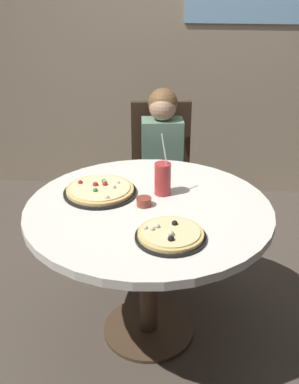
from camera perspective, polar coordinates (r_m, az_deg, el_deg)
name	(u,v)px	position (r m, az deg, el deg)	size (l,w,h in m)	color
ground_plane	(149,330)	(2.62, -0.11, -16.42)	(8.00, 8.00, 0.00)	#4C4238
wall_with_window	(173,9)	(3.78, 2.88, 21.35)	(5.20, 0.14, 2.90)	gray
dining_table	(148,226)	(2.23, -0.12, -4.12)	(1.16, 1.16, 0.75)	silver
chair_wooden	(161,166)	(3.17, 1.45, 3.18)	(0.45, 0.45, 0.95)	#382619
diner_child	(162,184)	(3.03, 1.58, 1.02)	(0.30, 0.42, 1.08)	#3F4766
pizza_veggie	(170,235)	(1.93, 2.57, -5.22)	(0.30, 0.30, 0.05)	black
pizza_cheese	(100,190)	(2.30, -6.03, 0.20)	(0.36, 0.36, 0.05)	black
soda_cup	(163,179)	(2.26, 1.61, 1.64)	(0.08, 0.08, 0.31)	#B73333
sauce_bowl	(144,202)	(2.18, -0.68, -1.18)	(0.07, 0.07, 0.04)	brown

